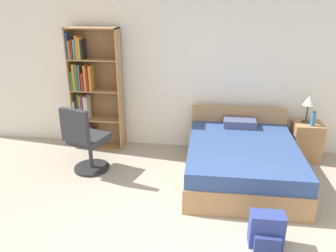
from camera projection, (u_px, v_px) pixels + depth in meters
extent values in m
cube|color=white|center=(204.00, 73.00, 5.38)|extent=(9.00, 0.06, 2.60)
cube|color=#AD7F51|center=(73.00, 90.00, 5.49)|extent=(0.02, 0.30, 2.03)
cube|color=#AD7F51|center=(120.00, 92.00, 5.40)|extent=(0.02, 0.30, 2.03)
cube|color=#936C45|center=(99.00, 89.00, 5.58)|extent=(0.84, 0.01, 2.03)
cube|color=#AD7F51|center=(101.00, 146.00, 5.81)|extent=(0.80, 0.28, 0.02)
cube|color=beige|center=(79.00, 134.00, 5.74)|extent=(0.04, 0.21, 0.41)
cube|color=#665B51|center=(82.00, 137.00, 5.74)|extent=(0.04, 0.20, 0.32)
cube|color=teal|center=(85.00, 138.00, 5.75)|extent=(0.03, 0.21, 0.29)
cube|color=orange|center=(87.00, 136.00, 5.73)|extent=(0.02, 0.20, 0.36)
cube|color=black|center=(88.00, 134.00, 5.70)|extent=(0.03, 0.19, 0.45)
cube|color=#7A387F|center=(91.00, 136.00, 5.71)|extent=(0.02, 0.19, 0.38)
cube|color=#665B51|center=(92.00, 138.00, 5.71)|extent=(0.03, 0.17, 0.32)
cube|color=teal|center=(95.00, 138.00, 5.73)|extent=(0.03, 0.22, 0.30)
cube|color=#AD7F51|center=(99.00, 119.00, 5.62)|extent=(0.80, 0.28, 0.02)
cube|color=beige|center=(76.00, 109.00, 5.58)|extent=(0.03, 0.23, 0.31)
cube|color=black|center=(78.00, 110.00, 5.56)|extent=(0.03, 0.20, 0.31)
cube|color=#2D6638|center=(80.00, 106.00, 5.52)|extent=(0.02, 0.17, 0.44)
cube|color=orange|center=(82.00, 107.00, 5.53)|extent=(0.03, 0.18, 0.42)
cube|color=#7A387F|center=(84.00, 107.00, 5.54)|extent=(0.02, 0.22, 0.41)
cube|color=beige|center=(87.00, 107.00, 5.54)|extent=(0.04, 0.21, 0.40)
cube|color=beige|center=(88.00, 108.00, 5.53)|extent=(0.02, 0.20, 0.38)
cube|color=#AD7F51|center=(96.00, 90.00, 5.44)|extent=(0.80, 0.28, 0.02)
cube|color=#2D6638|center=(73.00, 80.00, 5.38)|extent=(0.04, 0.18, 0.31)
cube|color=orange|center=(75.00, 77.00, 5.35)|extent=(0.04, 0.17, 0.43)
cube|color=#2D6638|center=(78.00, 77.00, 5.36)|extent=(0.04, 0.21, 0.43)
cube|color=#665B51|center=(81.00, 78.00, 5.34)|extent=(0.03, 0.17, 0.42)
cube|color=maroon|center=(84.00, 81.00, 5.38)|extent=(0.04, 0.23, 0.29)
cube|color=orange|center=(87.00, 78.00, 5.34)|extent=(0.04, 0.20, 0.41)
cube|color=maroon|center=(89.00, 79.00, 5.33)|extent=(0.02, 0.18, 0.38)
cube|color=orange|center=(91.00, 78.00, 5.32)|extent=(0.04, 0.18, 0.41)
cube|color=#AD7F51|center=(94.00, 59.00, 5.26)|extent=(0.80, 0.28, 0.02)
cube|color=navy|center=(69.00, 46.00, 5.17)|extent=(0.02, 0.17, 0.41)
cube|color=gold|center=(71.00, 50.00, 5.20)|extent=(0.02, 0.20, 0.29)
cube|color=maroon|center=(73.00, 49.00, 5.20)|extent=(0.03, 0.21, 0.31)
cube|color=teal|center=(76.00, 49.00, 5.19)|extent=(0.03, 0.19, 0.31)
cube|color=orange|center=(79.00, 47.00, 5.18)|extent=(0.04, 0.21, 0.37)
cube|color=gold|center=(81.00, 48.00, 5.16)|extent=(0.03, 0.17, 0.34)
cube|color=black|center=(83.00, 49.00, 5.18)|extent=(0.02, 0.21, 0.30)
cube|color=#AD7F51|center=(91.00, 28.00, 5.08)|extent=(0.84, 0.30, 0.02)
cube|color=#AD7F51|center=(241.00, 168.00, 4.70)|extent=(1.53, 1.92, 0.33)
cube|color=#334C84|center=(242.00, 151.00, 4.60)|extent=(1.50, 1.88, 0.21)
cube|color=#AD7F51|center=(238.00, 130.00, 5.47)|extent=(1.53, 0.08, 0.79)
cube|color=#4C5175|center=(239.00, 123.00, 5.20)|extent=(0.50, 0.30, 0.12)
cylinder|color=#232326|center=(92.00, 168.00, 5.03)|extent=(0.53, 0.53, 0.04)
cylinder|color=#333338|center=(91.00, 154.00, 4.94)|extent=(0.06, 0.06, 0.42)
cube|color=#2D2D33|center=(89.00, 138.00, 4.85)|extent=(0.60, 0.60, 0.10)
cube|color=#2D2D33|center=(75.00, 126.00, 4.51)|extent=(0.44, 0.21, 0.49)
cube|color=#AD7F51|center=(306.00, 141.00, 5.28)|extent=(0.44, 0.42, 0.61)
sphere|color=tan|center=(311.00, 139.00, 5.04)|extent=(0.02, 0.02, 0.02)
cylinder|color=#333333|center=(306.00, 122.00, 5.20)|extent=(0.12, 0.12, 0.02)
cylinder|color=#333333|center=(307.00, 113.00, 5.15)|extent=(0.02, 0.02, 0.27)
cone|color=beige|center=(309.00, 100.00, 5.07)|extent=(0.21, 0.21, 0.14)
cylinder|color=teal|center=(313.00, 119.00, 5.04)|extent=(0.07, 0.07, 0.21)
cylinder|color=#2D2D33|center=(314.00, 112.00, 5.00)|extent=(0.05, 0.05, 0.02)
cube|color=navy|center=(266.00, 229.00, 3.42)|extent=(0.35, 0.19, 0.38)
cube|color=navy|center=(267.00, 245.00, 3.33)|extent=(0.27, 0.07, 0.17)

